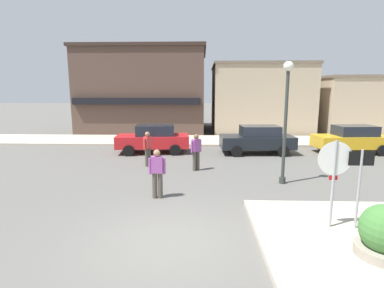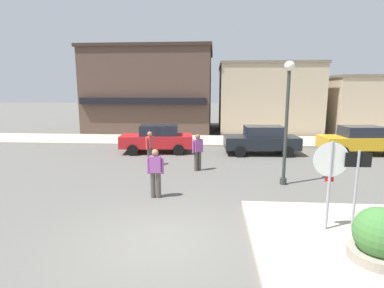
% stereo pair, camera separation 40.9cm
% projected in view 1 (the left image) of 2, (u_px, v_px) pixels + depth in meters
% --- Properties ---
extents(ground_plane, '(160.00, 160.00, 0.00)m').
position_uv_depth(ground_plane, '(170.00, 241.00, 6.97)').
color(ground_plane, '#5B5954').
extents(kerb_far, '(80.00, 4.00, 0.15)m').
position_uv_depth(kerb_far, '(191.00, 140.00, 20.67)').
color(kerb_far, '#B7AD99').
rests_on(kerb_far, ground).
extents(stop_sign, '(0.82, 0.07, 2.30)m').
position_uv_depth(stop_sign, '(334.00, 173.00, 7.15)').
color(stop_sign, '#9E9EA3').
rests_on(stop_sign, ground).
extents(one_way_sign, '(0.60, 0.06, 2.10)m').
position_uv_depth(one_way_sign, '(359.00, 181.00, 7.11)').
color(one_way_sign, '#9E9EA3').
rests_on(one_way_sign, ground).
extents(lamp_post, '(0.36, 0.36, 4.54)m').
position_uv_depth(lamp_post, '(286.00, 105.00, 10.81)').
color(lamp_post, '#333833').
rests_on(lamp_post, ground).
extents(parked_car_nearest, '(4.16, 2.20, 1.56)m').
position_uv_depth(parked_car_nearest, '(153.00, 138.00, 16.83)').
color(parked_car_nearest, red).
rests_on(parked_car_nearest, ground).
extents(parked_car_second, '(4.08, 2.03, 1.56)m').
position_uv_depth(parked_car_second, '(257.00, 139.00, 16.58)').
color(parked_car_second, black).
rests_on(parked_car_second, ground).
extents(parked_car_third, '(4.12, 2.12, 1.56)m').
position_uv_depth(parked_car_third, '(352.00, 139.00, 16.69)').
color(parked_car_third, gold).
rests_on(parked_car_third, ground).
extents(pedestrian_crossing_near, '(0.55, 0.24, 1.61)m').
position_uv_depth(pedestrian_crossing_near, '(157.00, 172.00, 9.63)').
color(pedestrian_crossing_near, '#4C473D').
rests_on(pedestrian_crossing_near, ground).
extents(pedestrian_crossing_far, '(0.35, 0.54, 1.61)m').
position_uv_depth(pedestrian_crossing_far, '(148.00, 148.00, 13.78)').
color(pedestrian_crossing_far, '#4C473D').
rests_on(pedestrian_crossing_far, ground).
extents(pedestrian_kerb_side, '(0.49, 0.41, 1.61)m').
position_uv_depth(pedestrian_kerb_side, '(196.00, 151.00, 13.02)').
color(pedestrian_kerb_side, '#4C473D').
rests_on(pedestrian_kerb_side, ground).
extents(building_corner_shop, '(10.34, 8.83, 6.93)m').
position_uv_depth(building_corner_shop, '(147.00, 91.00, 26.28)').
color(building_corner_shop, brown).
rests_on(building_corner_shop, ground).
extents(building_storefront_left_near, '(7.91, 8.07, 5.64)m').
position_uv_depth(building_storefront_left_near, '(257.00, 98.00, 26.22)').
color(building_storefront_left_near, tan).
rests_on(building_storefront_left_near, ground).
extents(building_storefront_left_mid, '(9.06, 7.42, 4.63)m').
position_uv_depth(building_storefront_left_mid, '(367.00, 104.00, 25.65)').
color(building_storefront_left_mid, tan).
rests_on(building_storefront_left_mid, ground).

